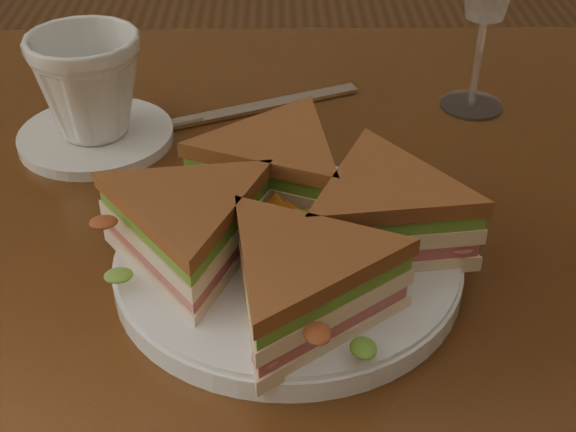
{
  "coord_description": "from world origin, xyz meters",
  "views": [
    {
      "loc": [
        -0.02,
        -0.51,
        1.12
      ],
      "look_at": [
        -0.01,
        -0.06,
        0.8
      ],
      "focal_mm": 50.0,
      "sensor_mm": 36.0,
      "label": 1
    }
  ],
  "objects_px": {
    "plate": "(288,264)",
    "knife": "(251,110)",
    "table": "(304,318)",
    "saucer": "(96,136)",
    "coffee_cup": "(88,85)",
    "sandwich_wedges": "(288,222)",
    "spoon": "(173,227)"
  },
  "relations": [
    {
      "from": "plate",
      "to": "knife",
      "type": "height_order",
      "value": "plate"
    },
    {
      "from": "table",
      "to": "saucer",
      "type": "xyz_separation_m",
      "value": [
        -0.19,
        0.13,
        0.1
      ]
    },
    {
      "from": "table",
      "to": "saucer",
      "type": "bearing_deg",
      "value": 144.28
    },
    {
      "from": "table",
      "to": "coffee_cup",
      "type": "distance_m",
      "value": 0.28
    },
    {
      "from": "knife",
      "to": "saucer",
      "type": "distance_m",
      "value": 0.15
    },
    {
      "from": "sandwich_wedges",
      "to": "spoon",
      "type": "xyz_separation_m",
      "value": [
        -0.09,
        0.05,
        -0.04
      ]
    },
    {
      "from": "spoon",
      "to": "table",
      "type": "bearing_deg",
      "value": -28.25
    },
    {
      "from": "table",
      "to": "plate",
      "type": "relative_size",
      "value": 4.85
    },
    {
      "from": "spoon",
      "to": "coffee_cup",
      "type": "distance_m",
      "value": 0.17
    },
    {
      "from": "plate",
      "to": "spoon",
      "type": "relative_size",
      "value": 1.53
    },
    {
      "from": "sandwich_wedges",
      "to": "saucer",
      "type": "bearing_deg",
      "value": 131.73
    },
    {
      "from": "plate",
      "to": "table",
      "type": "bearing_deg",
      "value": 76.33
    },
    {
      "from": "table",
      "to": "spoon",
      "type": "relative_size",
      "value": 7.42
    },
    {
      "from": "spoon",
      "to": "saucer",
      "type": "xyz_separation_m",
      "value": [
        -0.08,
        0.14,
        0.0
      ]
    },
    {
      "from": "table",
      "to": "sandwich_wedges",
      "type": "height_order",
      "value": "sandwich_wedges"
    },
    {
      "from": "spoon",
      "to": "coffee_cup",
      "type": "relative_size",
      "value": 1.62
    },
    {
      "from": "spoon",
      "to": "plate",
      "type": "bearing_deg",
      "value": -62.88
    },
    {
      "from": "table",
      "to": "spoon",
      "type": "bearing_deg",
      "value": -175.76
    },
    {
      "from": "table",
      "to": "saucer",
      "type": "distance_m",
      "value": 0.25
    },
    {
      "from": "plate",
      "to": "spoon",
      "type": "distance_m",
      "value": 0.1
    },
    {
      "from": "plate",
      "to": "sandwich_wedges",
      "type": "bearing_deg",
      "value": 180.0
    },
    {
      "from": "table",
      "to": "sandwich_wedges",
      "type": "xyz_separation_m",
      "value": [
        -0.01,
        -0.06,
        0.14
      ]
    },
    {
      "from": "table",
      "to": "knife",
      "type": "height_order",
      "value": "knife"
    },
    {
      "from": "knife",
      "to": "coffee_cup",
      "type": "height_order",
      "value": "coffee_cup"
    },
    {
      "from": "plate",
      "to": "saucer",
      "type": "xyz_separation_m",
      "value": [
        -0.17,
        0.19,
        -0.0
      ]
    },
    {
      "from": "plate",
      "to": "sandwich_wedges",
      "type": "distance_m",
      "value": 0.04
    },
    {
      "from": "sandwich_wedges",
      "to": "saucer",
      "type": "height_order",
      "value": "sandwich_wedges"
    },
    {
      "from": "plate",
      "to": "coffee_cup",
      "type": "distance_m",
      "value": 0.26
    },
    {
      "from": "plate",
      "to": "coffee_cup",
      "type": "height_order",
      "value": "coffee_cup"
    },
    {
      "from": "saucer",
      "to": "coffee_cup",
      "type": "bearing_deg",
      "value": 0.0
    },
    {
      "from": "saucer",
      "to": "sandwich_wedges",
      "type": "bearing_deg",
      "value": -48.27
    },
    {
      "from": "plate",
      "to": "spoon",
      "type": "xyz_separation_m",
      "value": [
        -0.09,
        0.05,
        -0.0
      ]
    }
  ]
}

